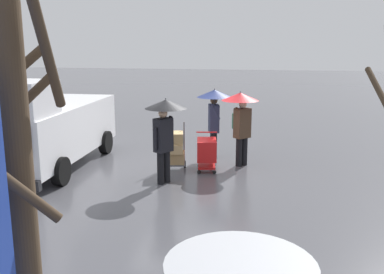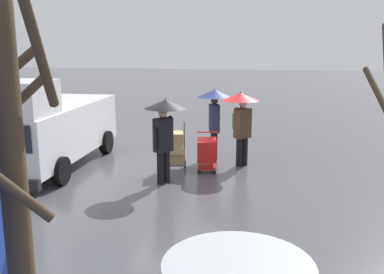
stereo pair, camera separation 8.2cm
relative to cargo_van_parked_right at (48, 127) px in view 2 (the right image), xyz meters
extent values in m
plane|color=#4C4C51|center=(-3.68, -0.38, -1.18)|extent=(90.00, 90.00, 0.00)
cylinder|color=#ADAFB5|center=(0.76, -3.38, -1.18)|extent=(1.57, 1.57, 0.01)
cylinder|color=#ADAFB5|center=(-5.69, 4.49, -1.18)|extent=(2.49, 2.49, 0.01)
cube|color=white|center=(0.01, -0.26, -0.12)|extent=(2.10, 5.25, 1.40)
cube|color=white|center=(-0.04, 1.64, 1.00)|extent=(1.88, 1.45, 0.84)
cube|color=#232326|center=(-0.07, 2.40, -0.86)|extent=(1.96, 0.21, 0.24)
cylinder|color=black|center=(-1.02, 1.32, -0.82)|extent=(0.26, 0.73, 0.72)
cylinder|color=black|center=(-0.93, -1.90, -0.82)|extent=(0.26, 0.73, 0.72)
cylinder|color=black|center=(1.03, -1.85, -0.82)|extent=(0.26, 0.73, 0.72)
cube|color=red|center=(-4.39, -0.56, -0.58)|extent=(0.63, 0.83, 0.56)
cube|color=red|center=(-4.39, -0.56, -1.04)|extent=(0.57, 0.75, 0.04)
cylinder|color=red|center=(-4.32, -0.98, -0.18)|extent=(0.58, 0.13, 0.04)
sphere|color=black|center=(-4.64, -0.29, -1.13)|extent=(0.10, 0.10, 0.10)
sphere|color=black|center=(-4.23, -0.23, -1.13)|extent=(0.10, 0.10, 0.10)
sphere|color=black|center=(-4.54, -0.90, -1.13)|extent=(0.10, 0.10, 0.10)
sphere|color=black|center=(-4.13, -0.83, -1.13)|extent=(0.10, 0.10, 0.10)
cube|color=#515156|center=(-3.56, -0.40, -0.96)|extent=(0.59, 0.69, 0.03)
cylinder|color=#515156|center=(-3.71, -0.74, -0.41)|extent=(0.04, 0.04, 1.10)
cylinder|color=#515156|center=(-3.28, -0.65, -0.41)|extent=(0.04, 0.04, 1.10)
cylinder|color=black|center=(-3.73, -0.75, -1.08)|extent=(0.09, 0.21, 0.20)
cylinder|color=black|center=(-3.26, -0.65, -1.08)|extent=(0.09, 0.21, 0.20)
cube|color=#A37F51|center=(-3.56, -0.40, -0.80)|extent=(0.52, 0.56, 0.30)
cube|color=tan|center=(-3.56, -0.40, -0.52)|extent=(0.48, 0.65, 0.25)
cube|color=tan|center=(-3.56, -0.40, -0.25)|extent=(0.48, 0.60, 0.30)
cylinder|color=black|center=(-4.37, -2.00, -0.77)|extent=(0.18, 0.18, 0.82)
cylinder|color=black|center=(-4.42, -1.81, -0.77)|extent=(0.18, 0.18, 0.82)
cube|color=#282D47|center=(-4.39, -1.91, 0.06)|extent=(0.39, 0.50, 0.84)
sphere|color=brown|center=(-4.39, -1.91, 0.60)|extent=(0.22, 0.22, 0.22)
cylinder|color=#282D47|center=(-4.32, -2.16, 0.01)|extent=(0.10, 0.10, 0.55)
cylinder|color=#282D47|center=(-4.46, -1.74, 0.28)|extent=(0.32, 0.18, 0.50)
cylinder|color=#333338|center=(-4.42, -1.81, 0.44)|extent=(0.02, 0.02, 0.86)
cone|color=navy|center=(-4.42, -1.81, 0.82)|extent=(1.04, 1.04, 0.22)
sphere|color=#333338|center=(-4.42, -1.81, 0.95)|extent=(0.04, 0.04, 0.04)
cylinder|color=black|center=(-5.36, -1.33, -0.77)|extent=(0.18, 0.18, 0.82)
cylinder|color=black|center=(-5.22, -1.19, -0.77)|extent=(0.18, 0.18, 0.82)
cube|color=#473323|center=(-5.29, -1.26, 0.06)|extent=(0.51, 0.51, 0.84)
sphere|color=beige|center=(-5.29, -1.26, 0.60)|extent=(0.22, 0.22, 0.22)
cylinder|color=#473323|center=(-5.48, -1.44, 0.01)|extent=(0.10, 0.10, 0.55)
cylinder|color=#473323|center=(-5.18, -1.12, 0.28)|extent=(0.28, 0.28, 0.50)
cylinder|color=#333338|center=(-5.22, -1.19, 0.44)|extent=(0.02, 0.02, 0.86)
cone|color=red|center=(-5.22, -1.19, 0.82)|extent=(1.04, 1.04, 0.22)
sphere|color=#333338|center=(-5.22, -1.19, 0.95)|extent=(0.04, 0.04, 0.04)
cube|color=#33664C|center=(-5.15, -1.40, 0.10)|extent=(0.33, 0.33, 0.44)
cylinder|color=black|center=(-3.43, 0.79, -0.77)|extent=(0.18, 0.18, 0.82)
cylinder|color=black|center=(-3.54, 0.62, -0.77)|extent=(0.18, 0.18, 0.82)
cube|color=black|center=(-3.48, 0.70, 0.06)|extent=(0.48, 0.52, 0.84)
sphere|color=tan|center=(-3.48, 0.70, 0.60)|extent=(0.22, 0.22, 0.22)
cylinder|color=black|center=(-3.34, 0.92, 0.01)|extent=(0.10, 0.10, 0.55)
cylinder|color=black|center=(-3.57, 0.54, 0.28)|extent=(0.31, 0.25, 0.50)
cylinder|color=#333338|center=(-3.54, 0.62, 0.44)|extent=(0.02, 0.02, 0.86)
cone|color=black|center=(-3.54, 0.62, 0.82)|extent=(1.04, 1.04, 0.22)
sphere|color=#333338|center=(-3.54, 0.62, 0.95)|extent=(0.04, 0.04, 0.04)
cylinder|color=#423323|center=(-7.49, 4.89, 1.64)|extent=(0.28, 0.96, 0.67)
cylinder|color=#423323|center=(-4.16, 7.99, 0.71)|extent=(0.24, 0.24, 3.79)
cylinder|color=#423323|center=(-4.29, 8.25, 1.31)|extent=(0.60, 0.36, 0.64)
cylinder|color=#423323|center=(-3.97, 7.73, 2.02)|extent=(0.62, 0.49, 0.61)
cylinder|color=#423323|center=(-4.45, 7.93, 2.21)|extent=(0.23, 0.65, 0.84)
camera|label=1|loc=(-6.08, 10.96, 2.32)|focal=40.97mm
camera|label=2|loc=(-6.16, 10.95, 2.32)|focal=40.97mm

